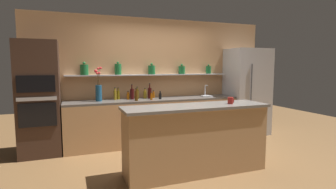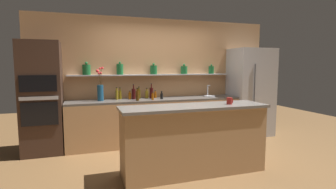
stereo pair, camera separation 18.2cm
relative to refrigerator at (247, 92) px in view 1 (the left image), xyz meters
name	(u,v)px [view 1 (the left image)]	position (x,y,z in m)	size (l,w,h in m)	color
ground_plane	(183,162)	(-2.14, -1.20, -0.99)	(12.00, 12.00, 0.00)	brown
back_wall_unit	(154,79)	(-2.15, 0.40, 0.31)	(5.20, 0.28, 2.60)	tan
back_counter_unit	(155,121)	(-2.25, 0.04, -0.53)	(3.56, 0.62, 0.92)	tan
island_counter	(196,139)	(-2.14, -1.66, -0.48)	(2.18, 0.61, 1.02)	tan
refrigerator	(247,92)	(0.00, 0.00, 0.00)	(0.91, 0.73, 1.99)	#B7B7BC
oven_tower	(39,99)	(-4.40, 0.04, 0.02)	(0.69, 0.64, 2.04)	#3D281E
flower_vase	(99,90)	(-3.37, 0.07, 0.14)	(0.15, 0.16, 0.66)	navy
sink_fixture	(207,95)	(-1.03, 0.05, -0.05)	(0.27, 0.27, 0.25)	#B7B7BC
bottle_oil_0	(115,95)	(-3.04, 0.17, 0.03)	(0.06, 0.06, 0.25)	olive
bottle_sauce_1	(151,97)	(-2.37, -0.11, 0.00)	(0.05, 0.05, 0.16)	#9E4C0A
bottle_wine_2	(150,93)	(-2.33, 0.12, 0.04)	(0.08, 0.08, 0.32)	#380C0C
bottle_oil_3	(118,95)	(-2.97, 0.22, 0.02)	(0.06, 0.06, 0.24)	brown
bottle_wine_4	(132,94)	(-2.71, 0.11, 0.04)	(0.08, 0.08, 0.31)	#380C0C
bottle_sauce_5	(128,96)	(-2.78, 0.13, 0.00)	(0.06, 0.06, 0.17)	#9E4C0A
bottle_sauce_6	(153,95)	(-2.23, 0.21, -0.01)	(0.05, 0.05, 0.16)	#9E4C0A
bottle_oil_7	(145,94)	(-2.41, 0.20, 0.01)	(0.07, 0.07, 0.22)	olive
bottle_sauce_8	(160,96)	(-2.16, -0.03, -0.01)	(0.06, 0.06, 0.16)	black
bottle_spirit_9	(136,95)	(-2.68, -0.14, 0.03)	(0.07, 0.07, 0.25)	#4C2D0C
bottle_oil_10	(137,94)	(-2.59, 0.17, 0.03)	(0.06, 0.06, 0.25)	#47380A
coffee_mug	(230,101)	(-1.59, -1.71, 0.08)	(0.10, 0.08, 0.10)	maroon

